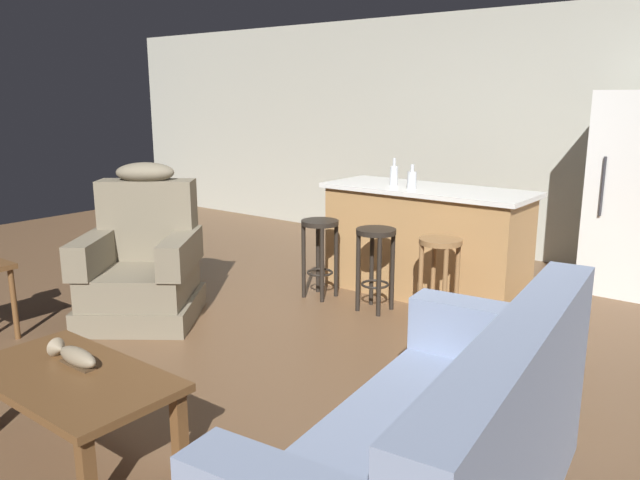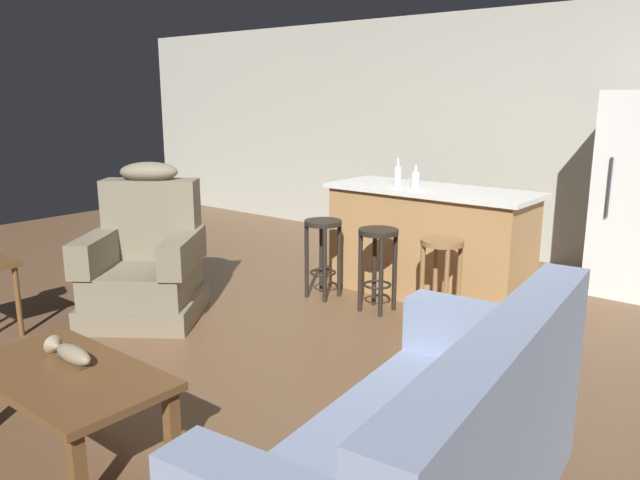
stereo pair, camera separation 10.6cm
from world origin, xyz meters
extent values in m
plane|color=brown|center=(0.00, 0.00, 0.00)|extent=(12.00, 12.00, 0.00)
cube|color=#B2B2A3|center=(0.00, 3.12, 1.30)|extent=(12.00, 0.05, 2.60)
cube|color=brown|center=(-0.12, -1.94, 0.40)|extent=(1.10, 0.60, 0.04)
cube|color=brown|center=(0.37, -2.18, 0.19)|extent=(0.06, 0.06, 0.38)
cube|color=brown|center=(-0.61, -1.70, 0.19)|extent=(0.06, 0.06, 0.38)
cube|color=brown|center=(0.37, -1.70, 0.19)|extent=(0.06, 0.06, 0.38)
cube|color=#4C3823|center=(-0.17, -1.86, 0.43)|extent=(0.22, 0.07, 0.01)
ellipsoid|color=gray|center=(-0.17, -1.86, 0.46)|extent=(0.28, 0.09, 0.09)
cone|color=gray|center=(-0.34, -1.86, 0.46)|extent=(0.06, 0.10, 0.10)
cube|color=#8493B2|center=(1.50, -1.39, 0.31)|extent=(1.04, 1.98, 0.22)
cube|color=#8493B2|center=(1.82, -1.35, 0.68)|extent=(0.41, 1.91, 0.52)
cube|color=#8493B2|center=(1.41, -0.54, 0.56)|extent=(0.86, 0.29, 0.28)
cube|color=#756B56|center=(-1.42, -0.58, 0.09)|extent=(1.18, 1.18, 0.18)
cube|color=#756B56|center=(-1.42, -0.58, 0.30)|extent=(1.08, 1.09, 0.24)
cube|color=#756B56|center=(-1.60, -0.34, 0.74)|extent=(0.75, 0.64, 0.64)
ellipsoid|color=#756B56|center=(-1.60, -0.34, 1.12)|extent=(0.53, 0.49, 0.16)
cube|color=#756B56|center=(-1.15, -0.40, 0.55)|extent=(0.62, 0.75, 0.26)
cube|color=#756B56|center=(-1.68, -0.79, 0.55)|extent=(0.62, 0.75, 0.26)
cylinder|color=brown|center=(-1.81, -1.38, 0.26)|extent=(0.04, 0.04, 0.52)
cube|color=#AD7F4C|center=(0.00, 1.35, 0.45)|extent=(1.71, 0.63, 0.91)
cube|color=silver|center=(0.00, 1.35, 0.93)|extent=(1.80, 0.70, 0.04)
cylinder|color=black|center=(-0.67, 0.72, 0.66)|extent=(0.32, 0.32, 0.04)
torus|color=black|center=(-0.67, 0.72, 0.22)|extent=(0.23, 0.23, 0.02)
cylinder|color=black|center=(-0.77, 0.62, 0.32)|extent=(0.04, 0.04, 0.64)
cylinder|color=black|center=(-0.57, 0.62, 0.32)|extent=(0.04, 0.04, 0.64)
cylinder|color=black|center=(-0.77, 0.82, 0.32)|extent=(0.04, 0.04, 0.64)
cylinder|color=black|center=(-0.57, 0.82, 0.32)|extent=(0.04, 0.04, 0.64)
cylinder|color=black|center=(-0.11, 0.72, 0.66)|extent=(0.32, 0.32, 0.04)
torus|color=black|center=(-0.11, 0.72, 0.22)|extent=(0.23, 0.23, 0.02)
cylinder|color=black|center=(-0.21, 0.62, 0.32)|extent=(0.04, 0.04, 0.64)
cylinder|color=black|center=(-0.01, 0.62, 0.32)|extent=(0.04, 0.04, 0.64)
cylinder|color=black|center=(-0.21, 0.82, 0.32)|extent=(0.04, 0.04, 0.64)
cylinder|color=black|center=(-0.01, 0.82, 0.32)|extent=(0.04, 0.04, 0.64)
cylinder|color=olive|center=(0.46, 0.72, 0.66)|extent=(0.32, 0.32, 0.04)
torus|color=olive|center=(0.46, 0.72, 0.22)|extent=(0.23, 0.23, 0.02)
cylinder|color=olive|center=(0.36, 0.62, 0.32)|extent=(0.04, 0.04, 0.64)
cylinder|color=olive|center=(0.56, 0.62, 0.32)|extent=(0.04, 0.04, 0.64)
cylinder|color=olive|center=(0.36, 0.82, 0.32)|extent=(0.04, 0.04, 0.64)
cylinder|color=olive|center=(0.56, 0.82, 0.32)|extent=(0.04, 0.04, 0.64)
cube|color=white|center=(1.39, 2.55, 0.88)|extent=(0.70, 0.66, 1.76)
cylinder|color=#333338|center=(1.20, 2.20, 0.97)|extent=(0.02, 0.02, 0.50)
cylinder|color=silver|center=(-0.07, 1.19, 1.02)|extent=(0.08, 0.08, 0.14)
cylinder|color=silver|center=(-0.07, 1.19, 1.12)|extent=(0.03, 0.03, 0.06)
cylinder|color=silver|center=(-0.29, 1.28, 1.03)|extent=(0.07, 0.07, 0.17)
cylinder|color=silver|center=(-0.29, 1.28, 1.15)|extent=(0.03, 0.03, 0.07)
camera|label=1|loc=(2.51, -3.38, 1.72)|focal=35.00mm
camera|label=2|loc=(2.60, -3.32, 1.72)|focal=35.00mm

